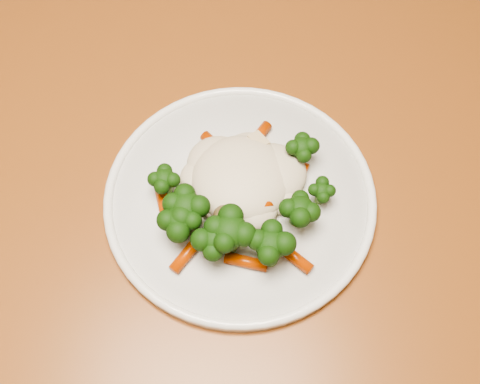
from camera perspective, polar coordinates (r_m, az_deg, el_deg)
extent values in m
cube|color=#945122|center=(0.66, -4.47, -2.70)|extent=(1.24, 0.89, 0.04)
cylinder|color=white|center=(0.64, 0.00, -0.63)|extent=(0.29, 0.29, 0.01)
ellipsoid|color=beige|center=(0.62, 0.13, 1.84)|extent=(0.12, 0.11, 0.05)
ellipsoid|color=black|center=(0.60, -5.58, -3.22)|extent=(0.05, 0.05, 0.04)
ellipsoid|color=black|center=(0.59, -2.33, -4.99)|extent=(0.05, 0.05, 0.04)
ellipsoid|color=black|center=(0.58, 2.87, -5.46)|extent=(0.05, 0.05, 0.05)
ellipsoid|color=black|center=(0.60, 5.59, -2.10)|extent=(0.05, 0.05, 0.04)
ellipsoid|color=black|center=(0.63, 7.66, -0.21)|extent=(0.03, 0.03, 0.03)
ellipsoid|color=black|center=(0.64, 5.79, 3.75)|extent=(0.04, 0.04, 0.03)
ellipsoid|color=black|center=(0.63, -7.09, 0.76)|extent=(0.04, 0.04, 0.03)
ellipsoid|color=black|center=(0.60, -5.01, -2.01)|extent=(0.05, 0.05, 0.05)
ellipsoid|color=black|center=(0.59, -0.94, -4.35)|extent=(0.06, 0.06, 0.05)
cylinder|color=#C13F04|center=(0.66, -2.19, 4.25)|extent=(0.04, 0.04, 0.01)
cylinder|color=#C13F04|center=(0.67, 1.58, 5.13)|extent=(0.03, 0.04, 0.01)
cylinder|color=#C13F04|center=(0.65, 4.60, 2.85)|extent=(0.05, 0.03, 0.01)
cylinder|color=#C13F04|center=(0.63, -7.26, -1.19)|extent=(0.03, 0.05, 0.01)
cylinder|color=#C13F04|center=(0.60, -4.82, -5.57)|extent=(0.04, 0.05, 0.01)
cylinder|color=#C13F04|center=(0.60, 0.59, -6.63)|extent=(0.04, 0.02, 0.01)
cylinder|color=#C13F04|center=(0.60, 5.10, -6.13)|extent=(0.04, 0.04, 0.01)
cylinder|color=#C13F04|center=(0.62, 2.12, 0.35)|extent=(0.03, 0.05, 0.01)
ellipsoid|color=brown|center=(0.62, 0.60, 0.84)|extent=(0.02, 0.02, 0.02)
ellipsoid|color=brown|center=(0.62, 2.65, 0.86)|extent=(0.02, 0.02, 0.02)
ellipsoid|color=brown|center=(0.62, -1.31, 0.81)|extent=(0.02, 0.02, 0.02)
ellipsoid|color=brown|center=(0.60, -1.45, -2.27)|extent=(0.02, 0.02, 0.02)
ellipsoid|color=brown|center=(0.62, 0.34, 1.03)|extent=(0.02, 0.02, 0.02)
cube|color=beige|center=(0.64, -0.80, 3.88)|extent=(0.03, 0.03, 0.01)
cube|color=beige|center=(0.65, 1.74, 4.73)|extent=(0.03, 0.03, 0.01)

